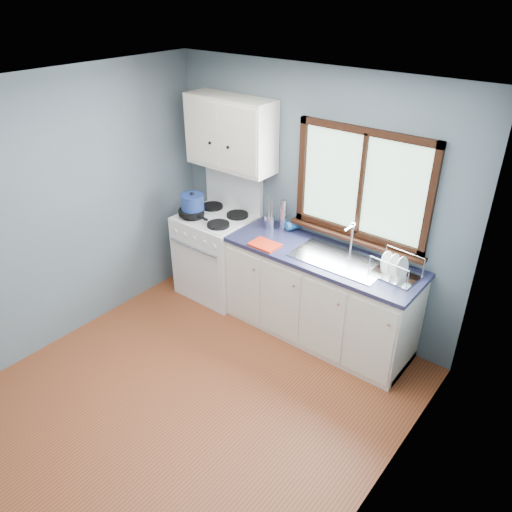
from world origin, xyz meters
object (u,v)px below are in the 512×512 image
Objects in this scene: gas_range at (217,252)px; dish_rack at (395,270)px; stockpot at (193,204)px; sink at (339,266)px; utensil_crock at (270,221)px; base_cabinets at (319,300)px; thermos at (283,215)px; skillet at (192,212)px.

gas_range is 3.41× the size of dish_rack.
dish_rack is at bearing 5.85° from stockpot.
utensil_crock is (-0.89, 0.13, 0.13)m from sink.
dish_rack is (0.68, 0.05, 0.56)m from base_cabinets.
stockpot is at bearing -174.26° from sink.
sink is 1.69m from stockpot.
base_cabinets is 1.64m from stockpot.
utensil_crock is at bearing 171.41° from sink.
utensil_crock is at bearing -152.81° from thermos.
thermos is (-0.77, 0.20, 0.22)m from sink.
sink is 2.46× the size of utensil_crock.
sink is at bearing 5.74° from stockpot.
dish_rack is at bearing 4.56° from base_cabinets.
skillet reaches higher than base_cabinets.
stockpot is (-0.18, -0.15, 0.58)m from gas_range.
thermos reaches higher than base_cabinets.
utensil_crock reaches higher than sink.
thermos reaches higher than sink.
dish_rack is at bearing 15.72° from skillet.
utensil_crock is at bearing 31.78° from skillet.
sink is at bearing -8.59° from utensil_crock.
thermos reaches higher than stockpot.
gas_range is 1.53m from sink.
gas_range reaches higher than base_cabinets.
utensil_crock is at bearing 21.10° from stockpot.
gas_range is 0.95m from thermos.
base_cabinets is 4.36× the size of skillet.
dish_rack reaches higher than base_cabinets.
skillet is at bearing -168.55° from dish_rack.
thermos is (-0.59, 0.19, 0.67)m from base_cabinets.
gas_range is 0.74× the size of base_cabinets.
gas_range reaches higher than sink.
stockpot is 0.89× the size of thermos.
gas_range is 4.37× the size of thermos.
stockpot is (-1.67, -0.17, 0.21)m from sink.
thermos is at bearing 21.94° from stockpot.
stockpot is 0.97m from thermos.
gas_range is 3.21× the size of skillet.
base_cabinets is 2.20× the size of sink.
sink reaches higher than stockpot.
utensil_crock is 1.10× the size of thermos.
base_cabinets is 6.67× the size of stockpot.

